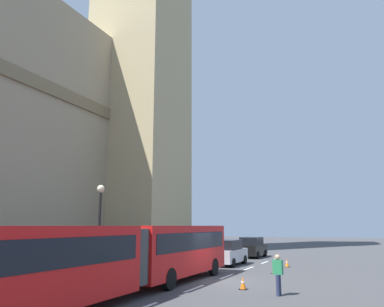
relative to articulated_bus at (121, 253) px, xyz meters
name	(u,v)px	position (x,y,z in m)	size (l,w,h in m)	color
ground_plane	(216,281)	(5.92, -1.99, -1.75)	(160.00, 160.00, 0.00)	#424244
lane_centre_marking	(212,282)	(5.43, -1.99, -1.74)	(34.40, 0.16, 0.01)	silver
articulated_bus	(121,253)	(0.00, 0.00, 0.00)	(18.88, 2.54, 2.90)	red
sedan_lead	(228,253)	(13.77, 0.02, -0.83)	(4.40, 1.86, 1.85)	#B7B7BC
sedan_trailing	(252,247)	(21.23, 0.21, -0.83)	(4.40, 1.86, 1.85)	black
traffic_cone_west	(243,283)	(3.86, -4.15, -1.46)	(0.36, 0.36, 0.58)	black
traffic_cone_middle	(274,269)	(10.27, -4.20, -1.46)	(0.36, 0.36, 0.58)	black
traffic_cone_east	(287,263)	(14.27, -4.24, -1.46)	(0.36, 0.36, 0.58)	black
street_lamp	(99,223)	(4.11, 4.51, 1.31)	(0.44, 0.44, 5.27)	black
pedestrian_near_cones	(278,273)	(3.00, -5.98, -0.83)	(0.36, 0.42, 1.69)	#262D4C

